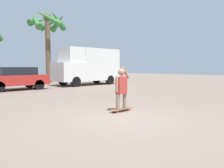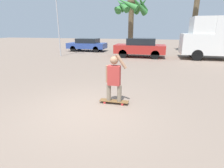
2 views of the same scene
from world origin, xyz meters
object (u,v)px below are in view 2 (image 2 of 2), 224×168
(person_skateboarder, at_px, (114,76))
(palm_tree_center_background, at_px, (131,9))
(parked_car_blue, at_px, (87,44))
(parked_car_red, at_px, (140,47))
(flagpole, at_px, (58,14))
(skateboard, at_px, (114,101))

(person_skateboarder, relative_size, palm_tree_center_background, 0.28)
(parked_car_blue, height_order, palm_tree_center_background, palm_tree_center_background)
(person_skateboarder, bearing_deg, parked_car_red, 90.41)
(person_skateboarder, relative_size, flagpole, 0.24)
(parked_car_red, bearing_deg, skateboard, -89.58)
(person_skateboarder, height_order, parked_car_red, person_skateboarder)
(person_skateboarder, distance_m, flagpole, 11.69)
(parked_car_red, bearing_deg, parked_car_blue, 153.41)
(person_skateboarder, height_order, palm_tree_center_background, palm_tree_center_background)
(skateboard, relative_size, parked_car_blue, 0.23)
(skateboard, xyz_separation_m, palm_tree_center_background, (-1.48, 13.81, 4.22))
(palm_tree_center_background, bearing_deg, flagpole, -138.81)
(skateboard, distance_m, flagpole, 11.90)
(flagpole, bearing_deg, parked_car_blue, 78.52)
(skateboard, height_order, palm_tree_center_background, palm_tree_center_background)
(parked_car_red, bearing_deg, palm_tree_center_background, 111.27)
(parked_car_red, height_order, palm_tree_center_background, palm_tree_center_background)
(parked_car_red, distance_m, palm_tree_center_background, 5.19)
(parked_car_red, relative_size, parked_car_blue, 1.02)
(skateboard, bearing_deg, flagpole, 127.38)
(skateboard, bearing_deg, person_skateboarder, 180.00)
(skateboard, bearing_deg, palm_tree_center_background, 96.11)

